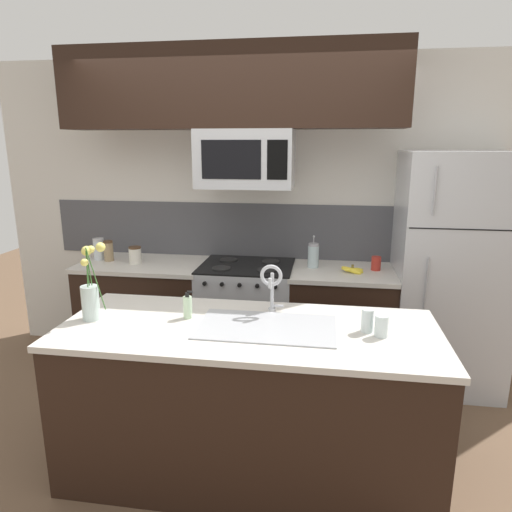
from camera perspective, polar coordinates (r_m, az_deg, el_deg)
ground_plane at (r=3.34m, az=-3.92°, el=-20.74°), size 10.00×10.00×0.00m
rear_partition at (r=4.02m, az=3.97°, el=5.31°), size 5.20×0.10×2.60m
splash_band at (r=4.02m, az=-0.40°, el=3.19°), size 3.64×0.01×0.48m
back_counter_left at (r=4.15m, az=-13.53°, el=-6.84°), size 1.06×0.65×0.91m
back_counter_right at (r=3.86m, az=10.53°, el=-8.27°), size 0.84×0.65×0.91m
stove_range at (r=3.91m, az=-1.14°, el=-7.67°), size 0.76×0.64×0.93m
microwave at (r=3.61m, az=-1.30°, el=12.05°), size 0.74×0.40×0.44m
upper_cabinet_band at (r=3.63m, az=-3.31°, el=20.29°), size 2.60×0.34×0.60m
refrigerator at (r=3.85m, az=22.99°, el=-1.90°), size 0.82×0.74×1.85m
storage_jar_tall at (r=4.20m, az=-19.04°, el=0.84°), size 0.09×0.09×0.19m
storage_jar_medium at (r=4.12m, az=-17.95°, el=0.61°), size 0.08×0.08×0.18m
storage_jar_short at (r=3.99m, az=-14.87°, el=0.13°), size 0.11×0.11×0.14m
banana_bunch at (r=3.66m, az=11.96°, el=-1.73°), size 0.19×0.12×0.08m
french_press at (r=3.75m, az=7.17°, el=0.07°), size 0.09×0.09×0.27m
coffee_tin at (r=3.77m, az=14.78°, el=-0.90°), size 0.08×0.08×0.11m
island_counter at (r=2.77m, az=-0.95°, el=-17.50°), size 2.10×0.85×0.91m
kitchen_sink at (r=2.57m, az=1.30°, el=-10.34°), size 0.76×0.44×0.16m
sink_faucet at (r=2.68m, az=1.95°, el=-3.24°), size 0.14×0.14×0.31m
dish_soap_bottle at (r=2.69m, az=-8.53°, el=-6.29°), size 0.06×0.05×0.16m
drinking_glass at (r=2.54m, az=13.75°, el=-7.84°), size 0.07×0.07×0.13m
spare_glass at (r=2.50m, az=15.41°, el=-8.44°), size 0.07×0.07×0.12m
flower_vase at (r=2.78m, az=-19.95°, el=-4.77°), size 0.17×0.11×0.46m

